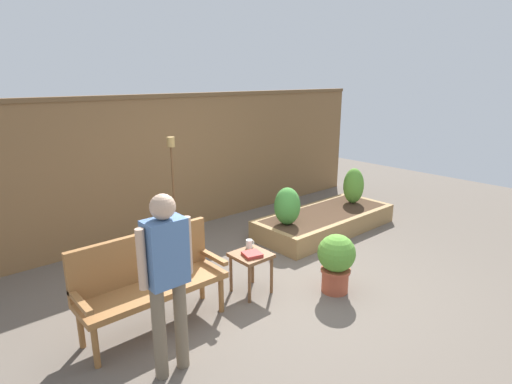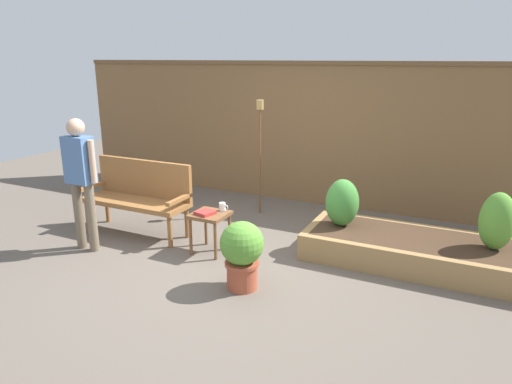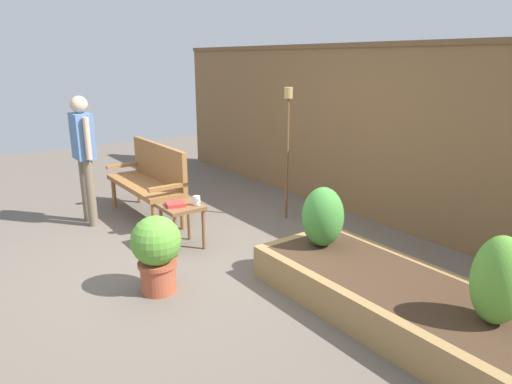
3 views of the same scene
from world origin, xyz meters
name	(u,v)px [view 1 (image 1 of 3)]	position (x,y,z in m)	size (l,w,h in m)	color
ground_plane	(287,289)	(0.00, 0.00, 0.00)	(14.00, 14.00, 0.00)	#60564C
fence_back	(170,164)	(0.00, 2.60, 1.09)	(8.40, 0.14, 2.16)	brown
garden_bench	(149,275)	(-1.53, 0.40, 0.54)	(1.44, 0.48, 0.94)	#936033
side_table	(251,260)	(-0.36, 0.23, 0.40)	(0.40, 0.40, 0.48)	brown
cup_on_table	(249,244)	(-0.27, 0.37, 0.53)	(0.11, 0.08, 0.10)	white
book_on_table	(252,254)	(-0.39, 0.18, 0.50)	(0.19, 0.19, 0.04)	#B2332D
potted_boxwood	(336,260)	(0.38, -0.39, 0.39)	(0.43, 0.43, 0.69)	#A84C33
raised_planter_bed	(325,221)	(1.83, 0.95, 0.15)	(2.40, 1.00, 0.30)	#997547
shrub_near_bench	(287,206)	(0.98, 0.98, 0.58)	(0.39, 0.39, 0.56)	brown
shrub_far_corner	(354,186)	(2.60, 0.98, 0.60)	(0.35, 0.35, 0.61)	brown
tiki_torch	(173,175)	(-0.44, 1.74, 1.13)	(0.10, 0.10, 1.64)	brown
person_by_bench	(167,270)	(-1.72, -0.34, 0.93)	(0.47, 0.20, 1.56)	#70604C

